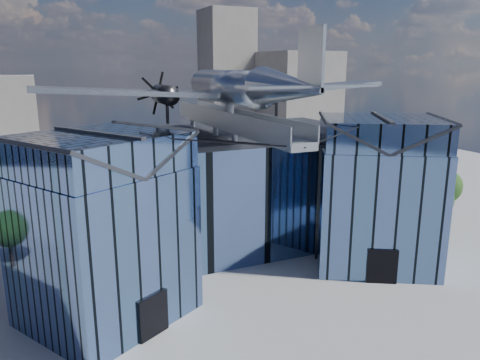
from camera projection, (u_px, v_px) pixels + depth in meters
name	position (u px, v px, depth m)	size (l,w,h in m)	color
ground_plane	(251.00, 279.00, 35.10)	(120.00, 120.00, 0.00)	gray
museum	(221.00, 189.00, 38.93)	(32.88, 24.50, 17.60)	#4C6A9C
bg_towers	(130.00, 99.00, 78.08)	(77.00, 24.50, 26.00)	slate
tree_plaza_e	(432.00, 199.00, 41.76)	(4.09, 4.09, 5.91)	black
tree_side_e	(445.00, 186.00, 47.36)	(4.19, 4.19, 5.40)	black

